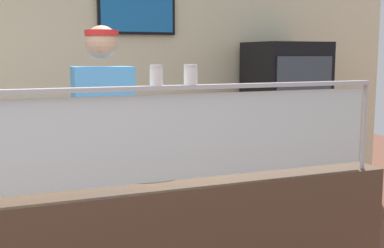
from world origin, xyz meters
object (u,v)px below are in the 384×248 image
object	(u,v)px
pizza_tray	(146,170)
worker_figure	(105,143)
parmesan_shaker	(156,77)
drink_fridge	(284,127)
pizza_server	(154,166)
pepper_flake_shaker	(191,76)

from	to	relation	value
pizza_tray	worker_figure	world-z (taller)	worker_figure
parmesan_shaker	drink_fridge	distance (m)	2.92
pizza_server	drink_fridge	xyz separation A→B (m)	(1.91, 1.73, -0.14)
pepper_flake_shaker	pizza_server	bearing A→B (deg)	105.33
pizza_server	pepper_flake_shaker	bearing A→B (deg)	-73.02
pizza_server	drink_fridge	bearing A→B (deg)	43.96
parmesan_shaker	pizza_tray	bearing A→B (deg)	82.33
worker_figure	drink_fridge	bearing A→B (deg)	27.30
pizza_server	parmesan_shaker	world-z (taller)	parmesan_shaker
pizza_server	drink_fridge	world-z (taller)	drink_fridge
parmesan_shaker	worker_figure	distance (m)	1.11
pepper_flake_shaker	worker_figure	size ratio (longest dim) A/B	0.05
parmesan_shaker	drink_fridge	world-z (taller)	drink_fridge
pizza_server	worker_figure	xyz separation A→B (m)	(-0.12, 0.69, 0.02)
pepper_flake_shaker	pizza_tray	bearing A→B (deg)	109.86
pizza_server	drink_fridge	size ratio (longest dim) A/B	0.17
pizza_tray	drink_fridge	xyz separation A→B (m)	(1.94, 1.71, -0.12)
worker_figure	drink_fridge	distance (m)	2.28
pizza_tray	parmesan_shaker	xyz separation A→B (m)	(-0.05, -0.34, 0.51)
drink_fridge	pepper_flake_shaker	bearing A→B (deg)	-131.54
pizza_server	parmesan_shaker	size ratio (longest dim) A/B	2.96
parmesan_shaker	pepper_flake_shaker	xyz separation A→B (m)	(0.17, -0.00, 0.00)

